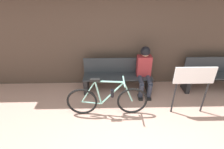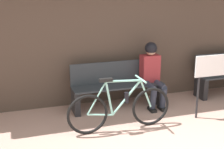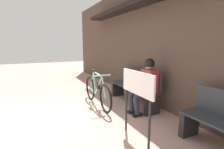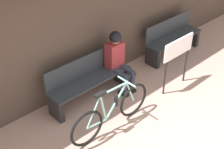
{
  "view_description": "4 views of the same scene",
  "coord_description": "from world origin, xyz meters",
  "px_view_note": "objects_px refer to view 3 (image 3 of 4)",
  "views": [
    {
      "loc": [
        -0.4,
        -1.47,
        2.57
      ],
      "look_at": [
        -0.32,
        1.89,
        0.72
      ],
      "focal_mm": 28.0,
      "sensor_mm": 36.0,
      "label": 1
    },
    {
      "loc": [
        -1.95,
        -2.81,
        2.21
      ],
      "look_at": [
        -0.46,
        1.79,
        0.82
      ],
      "focal_mm": 50.0,
      "sensor_mm": 36.0,
      "label": 2
    },
    {
      "loc": [
        3.48,
        -0.01,
        1.49
      ],
      "look_at": [
        -0.54,
        1.92,
        0.73
      ],
      "focal_mm": 28.0,
      "sensor_mm": 36.0,
      "label": 3
    },
    {
      "loc": [
        -3.09,
        -1.42,
        3.73
      ],
      "look_at": [
        -0.12,
        1.78,
        0.8
      ],
      "focal_mm": 50.0,
      "sensor_mm": 36.0,
      "label": 4
    }
  ],
  "objects_px": {
    "park_bench_near": "(134,88)",
    "signboard": "(137,89)",
    "person_seated": "(146,82)",
    "bicycle": "(97,91)"
  },
  "relations": [
    {
      "from": "park_bench_near",
      "to": "signboard",
      "type": "relative_size",
      "value": 1.56
    },
    {
      "from": "park_bench_near",
      "to": "person_seated",
      "type": "xyz_separation_m",
      "value": [
        0.64,
        -0.11,
        0.29
      ]
    },
    {
      "from": "bicycle",
      "to": "person_seated",
      "type": "relative_size",
      "value": 1.4
    },
    {
      "from": "signboard",
      "to": "bicycle",
      "type": "bearing_deg",
      "value": -179.5
    },
    {
      "from": "park_bench_near",
      "to": "bicycle",
      "type": "relative_size",
      "value": 1.0
    },
    {
      "from": "person_seated",
      "to": "park_bench_near",
      "type": "bearing_deg",
      "value": 170.63
    },
    {
      "from": "bicycle",
      "to": "park_bench_near",
      "type": "bearing_deg",
      "value": 73.74
    },
    {
      "from": "park_bench_near",
      "to": "person_seated",
      "type": "bearing_deg",
      "value": -9.37
    },
    {
      "from": "signboard",
      "to": "park_bench_near",
      "type": "bearing_deg",
      "value": 148.75
    },
    {
      "from": "person_seated",
      "to": "signboard",
      "type": "distance_m",
      "value": 1.14
    }
  ]
}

